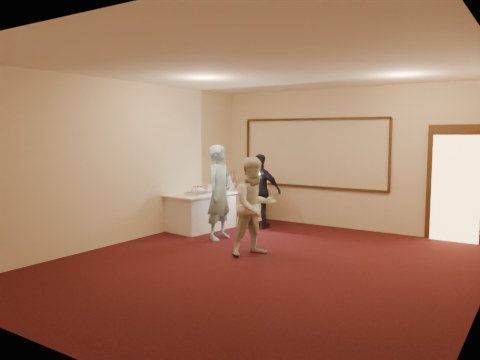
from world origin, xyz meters
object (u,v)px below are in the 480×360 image
(woman, at_px, (254,206))
(man, at_px, (220,192))
(guest, at_px, (260,191))
(buffet_table, at_px, (217,208))
(tart, at_px, (216,191))
(cupcake_stand, at_px, (234,180))
(plate_stack_b, at_px, (231,187))
(pavlova_tray, at_px, (197,192))
(plate_stack_a, at_px, (211,187))

(woman, bearing_deg, man, 88.15)
(woman, xyz_separation_m, guest, (-1.10, 2.00, -0.02))
(man, distance_m, guest, 1.37)
(buffet_table, distance_m, tart, 0.51)
(buffet_table, relative_size, woman, 1.60)
(cupcake_stand, xyz_separation_m, guest, (1.05, -0.54, -0.14))
(cupcake_stand, bearing_deg, plate_stack_b, -61.59)
(plate_stack_b, height_order, woman, woman)
(pavlova_tray, distance_m, woman, 2.12)
(pavlova_tray, xyz_separation_m, plate_stack_b, (0.08, 1.10, 0.01))
(pavlova_tray, distance_m, plate_stack_a, 0.81)
(pavlova_tray, relative_size, man, 0.28)
(buffet_table, distance_m, plate_stack_a, 0.47)
(cupcake_stand, distance_m, man, 2.13)
(buffet_table, bearing_deg, pavlova_tray, -82.15)
(buffet_table, height_order, tart, tart)
(pavlova_tray, bearing_deg, guest, 53.26)
(tart, xyz_separation_m, man, (0.68, -0.81, 0.11))
(buffet_table, distance_m, cupcake_stand, 1.02)
(plate_stack_a, height_order, plate_stack_b, plate_stack_b)
(guest, bearing_deg, plate_stack_a, 11.58)
(plate_stack_a, distance_m, woman, 2.73)
(man, bearing_deg, cupcake_stand, 26.27)
(buffet_table, distance_m, man, 1.45)
(buffet_table, relative_size, plate_stack_b, 13.19)
(tart, distance_m, man, 1.06)
(plate_stack_a, bearing_deg, cupcake_stand, 89.07)
(buffet_table, height_order, guest, guest)
(cupcake_stand, xyz_separation_m, woman, (2.15, -2.54, -0.12))
(cupcake_stand, relative_size, woman, 0.29)
(buffet_table, relative_size, tart, 10.15)
(pavlova_tray, distance_m, man, 0.79)
(buffet_table, xyz_separation_m, plate_stack_b, (0.20, 0.29, 0.47))
(tart, distance_m, guest, 0.94)
(buffet_table, relative_size, plate_stack_a, 15.11)
(pavlova_tray, height_order, man, man)
(plate_stack_a, height_order, tart, plate_stack_a)
(pavlova_tray, bearing_deg, man, -18.02)
(pavlova_tray, relative_size, cupcake_stand, 1.05)
(tart, bearing_deg, man, -49.93)
(man, bearing_deg, guest, -4.34)
(plate_stack_b, distance_m, man, 1.49)
(plate_stack_b, xyz_separation_m, tart, (-0.02, -0.53, -0.06))
(cupcake_stand, distance_m, plate_stack_b, 0.64)
(plate_stack_a, bearing_deg, buffet_table, 15.46)
(pavlova_tray, distance_m, plate_stack_b, 1.10)
(man, bearing_deg, woman, -119.03)
(woman, relative_size, guest, 1.02)
(cupcake_stand, xyz_separation_m, plate_stack_b, (0.30, -0.56, -0.09))
(plate_stack_a, relative_size, tart, 0.67)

